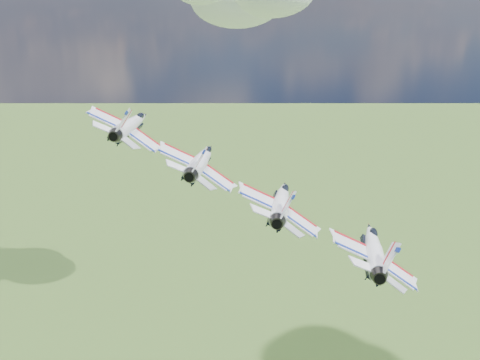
{
  "coord_description": "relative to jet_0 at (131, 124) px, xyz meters",
  "views": [
    {
      "loc": [
        -24.33,
        -55.01,
        176.72
      ],
      "look_at": [
        -7.91,
        19.44,
        152.86
      ],
      "focal_mm": 45.0,
      "sensor_mm": 36.0,
      "label": 1
    }
  ],
  "objects": [
    {
      "name": "jet_0",
      "position": [
        0.0,
        0.0,
        0.0
      ],
      "size": [
        17.06,
        19.69,
        9.79
      ],
      "primitive_type": null,
      "rotation": [
        0.0,
        0.51,
        -0.35
      ],
      "color": "white"
    },
    {
      "name": "jet_3",
      "position": [
        26.76,
        -26.91,
        -10.73
      ],
      "size": [
        17.06,
        19.69,
        9.79
      ],
      "primitive_type": null,
      "rotation": [
        0.0,
        0.51,
        -0.35
      ],
      "color": "white"
    },
    {
      "name": "jet_2",
      "position": [
        17.84,
        -17.94,
        -7.15
      ],
      "size": [
        17.06,
        19.69,
        9.79
      ],
      "primitive_type": null,
      "rotation": [
        0.0,
        0.51,
        -0.35
      ],
      "color": "white"
    },
    {
      "name": "jet_1",
      "position": [
        8.92,
        -8.97,
        -3.58
      ],
      "size": [
        17.06,
        19.69,
        9.79
      ],
      "primitive_type": null,
      "rotation": [
        0.0,
        0.51,
        -0.35
      ],
      "color": "white"
    }
  ]
}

